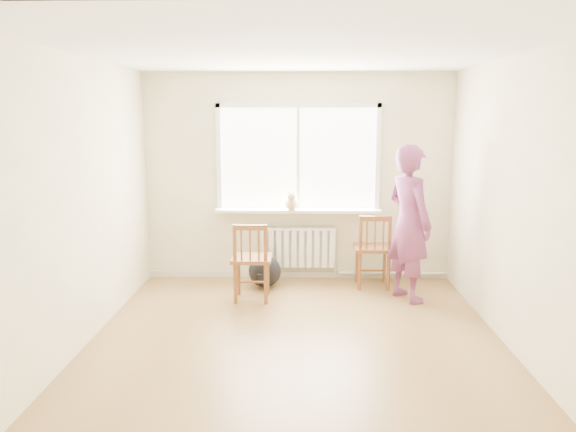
# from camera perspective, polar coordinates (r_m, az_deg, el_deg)

# --- Properties ---
(floor) EXTENTS (4.50, 4.50, 0.00)m
(floor) POSITION_cam_1_polar(r_m,az_deg,el_deg) (5.50, 0.81, -12.86)
(floor) COLOR olive
(floor) RESTS_ON ground
(ceiling) EXTENTS (4.50, 4.50, 0.00)m
(ceiling) POSITION_cam_1_polar(r_m,az_deg,el_deg) (5.09, 0.88, 16.34)
(ceiling) COLOR white
(ceiling) RESTS_ON back_wall
(back_wall) EXTENTS (4.00, 0.01, 2.70)m
(back_wall) POSITION_cam_1_polar(r_m,az_deg,el_deg) (7.36, 1.03, 3.92)
(back_wall) COLOR beige
(back_wall) RESTS_ON ground
(window) EXTENTS (2.12, 0.05, 1.42)m
(window) POSITION_cam_1_polar(r_m,az_deg,el_deg) (7.30, 1.04, 6.33)
(window) COLOR white
(window) RESTS_ON back_wall
(windowsill) EXTENTS (2.15, 0.22, 0.04)m
(windowsill) POSITION_cam_1_polar(r_m,az_deg,el_deg) (7.31, 1.01, 0.55)
(windowsill) COLOR white
(windowsill) RESTS_ON back_wall
(radiator) EXTENTS (1.00, 0.12, 0.55)m
(radiator) POSITION_cam_1_polar(r_m,az_deg,el_deg) (7.42, 1.00, -3.16)
(radiator) COLOR white
(radiator) RESTS_ON back_wall
(heating_pipe) EXTENTS (1.40, 0.04, 0.04)m
(heating_pipe) POSITION_cam_1_polar(r_m,az_deg,el_deg) (7.64, 10.46, -5.73)
(heating_pipe) COLOR silver
(heating_pipe) RESTS_ON back_wall
(baseboard) EXTENTS (4.00, 0.03, 0.08)m
(baseboard) POSITION_cam_1_polar(r_m,az_deg,el_deg) (7.60, 1.00, -5.96)
(baseboard) COLOR beige
(baseboard) RESTS_ON ground
(chair_left) EXTENTS (0.46, 0.44, 0.94)m
(chair_left) POSITION_cam_1_polar(r_m,az_deg,el_deg) (6.58, -3.75, -4.64)
(chair_left) COLOR brown
(chair_left) RESTS_ON floor
(chair_right) EXTENTS (0.47, 0.45, 0.95)m
(chair_right) POSITION_cam_1_polar(r_m,az_deg,el_deg) (7.13, 8.66, -3.52)
(chair_right) COLOR brown
(chair_right) RESTS_ON floor
(person) EXTENTS (0.71, 0.80, 1.83)m
(person) POSITION_cam_1_polar(r_m,az_deg,el_deg) (6.67, 12.20, -0.73)
(person) COLOR #C44541
(person) RESTS_ON floor
(cat) EXTENTS (0.18, 0.41, 0.27)m
(cat) POSITION_cam_1_polar(r_m,az_deg,el_deg) (7.20, 0.36, 1.46)
(cat) COLOR beige
(cat) RESTS_ON windowsill
(backpack) EXTENTS (0.48, 0.41, 0.41)m
(backpack) POSITION_cam_1_polar(r_m,az_deg,el_deg) (7.15, -2.38, -5.63)
(backpack) COLOR black
(backpack) RESTS_ON floor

